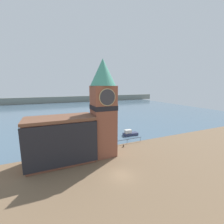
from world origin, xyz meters
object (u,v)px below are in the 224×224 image
clock_tower (103,106)px  boat_near (130,133)px  pier_building (61,140)px  mooring_bollard_near (123,146)px

clock_tower → boat_near: clock_tower is taller
pier_building → mooring_bollard_near: (13.74, 1.45, -3.95)m
mooring_bollard_near → clock_tower: bearing=-163.8°
boat_near → mooring_bollard_near: size_ratio=6.80×
clock_tower → pier_building: 10.13m
clock_tower → pier_building: clock_tower is taller
clock_tower → boat_near: bearing=36.8°
clock_tower → mooring_bollard_near: clock_tower is taller
mooring_bollard_near → boat_near: bearing=50.2°
clock_tower → mooring_bollard_near: (5.47, 1.59, -9.79)m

